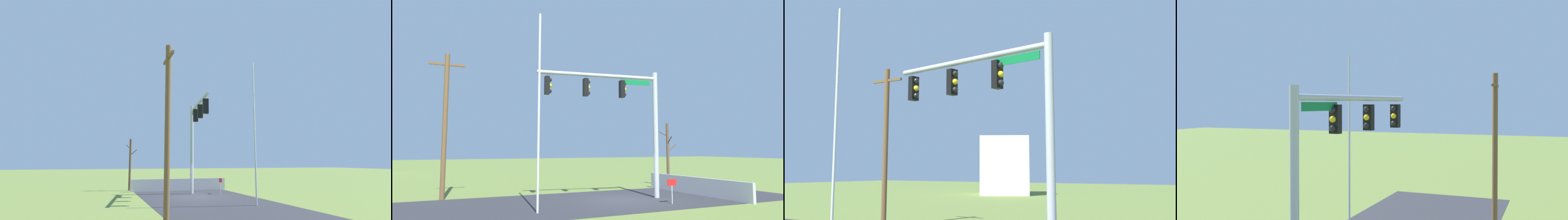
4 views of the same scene
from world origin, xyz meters
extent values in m
cylinder|color=#B2B5BA|center=(2.10, -0.26, 3.54)|extent=(0.28, 0.28, 7.08)
cylinder|color=#B2B5BA|center=(-1.28, 0.24, 6.73)|extent=(6.78, 1.20, 0.20)
cube|color=#0F7238|center=(0.88, -0.08, 6.45)|extent=(1.78, 0.29, 0.28)
cube|color=black|center=(0.07, 0.04, 6.03)|extent=(0.29, 0.39, 0.96)
sphere|color=black|center=(0.22, 0.02, 6.33)|extent=(0.22, 0.22, 0.22)
sphere|color=yellow|center=(0.22, 0.02, 6.03)|extent=(0.22, 0.22, 0.22)
sphere|color=black|center=(0.22, 0.02, 5.73)|extent=(0.22, 0.22, 0.22)
cube|color=black|center=(-2.02, 0.35, 6.03)|extent=(0.29, 0.39, 0.96)
sphere|color=black|center=(-1.87, 0.33, 6.33)|extent=(0.22, 0.22, 0.22)
sphere|color=yellow|center=(-1.87, 0.33, 6.03)|extent=(0.22, 0.22, 0.22)
sphere|color=black|center=(-1.87, 0.33, 5.73)|extent=(0.22, 0.22, 0.22)
cube|color=black|center=(-4.11, 0.66, 6.03)|extent=(0.29, 0.39, 0.96)
sphere|color=black|center=(-3.96, 0.64, 6.33)|extent=(0.22, 0.22, 0.22)
sphere|color=yellow|center=(-3.96, 0.64, 6.03)|extent=(0.22, 0.22, 0.22)
sphere|color=black|center=(-3.96, 0.64, 5.73)|extent=(0.22, 0.22, 0.22)
cylinder|color=silver|center=(-5.43, -2.05, 4.38)|extent=(0.10, 0.10, 8.77)
cylinder|color=brown|center=(-8.77, 4.10, 4.00)|extent=(0.26, 0.26, 7.99)
cube|color=brown|center=(-8.77, 4.10, 7.39)|extent=(1.90, 0.12, 0.12)
camera|label=1|loc=(-22.76, 7.07, 2.63)|focal=29.00mm
camera|label=2|loc=(-10.43, -17.33, 2.75)|focal=33.70mm
camera|label=3|loc=(7.72, -13.42, 2.83)|focal=42.65mm
camera|label=4|loc=(13.07, 6.66, 6.56)|focal=40.71mm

